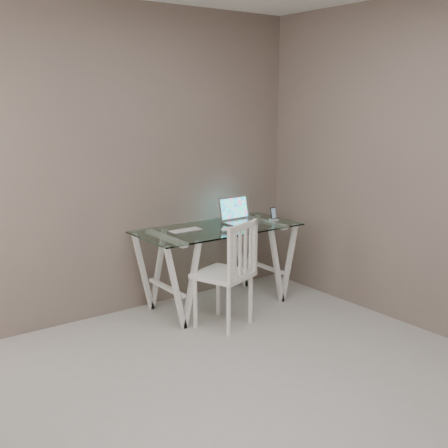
% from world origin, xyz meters
% --- Properties ---
extents(room, '(4.50, 4.52, 2.71)m').
position_xyz_m(room, '(-0.06, 0.02, 1.72)').
color(room, '#ADAAA5').
rests_on(room, ground).
extents(desk, '(1.50, 0.70, 0.75)m').
position_xyz_m(desk, '(0.94, 1.85, 0.38)').
color(desk, silver).
rests_on(desk, ground).
extents(chair, '(0.53, 0.53, 0.91)m').
position_xyz_m(chair, '(0.73, 1.37, 0.50)').
color(chair, white).
rests_on(chair, ground).
extents(laptop, '(0.33, 0.28, 0.23)m').
position_xyz_m(laptop, '(1.24, 1.91, 0.80)').
color(laptop, silver).
rests_on(laptop, desk).
extents(keyboard, '(0.31, 0.13, 0.01)m').
position_xyz_m(keyboard, '(0.63, 1.90, 0.75)').
color(keyboard, silver).
rests_on(keyboard, desk).
extents(mouse, '(0.12, 0.07, 0.04)m').
position_xyz_m(mouse, '(0.92, 1.68, 0.76)').
color(mouse, white).
rests_on(mouse, desk).
extents(phone_dock, '(0.07, 0.07, 0.13)m').
position_xyz_m(phone_dock, '(1.55, 1.78, 0.78)').
color(phone_dock, white).
rests_on(phone_dock, desk).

